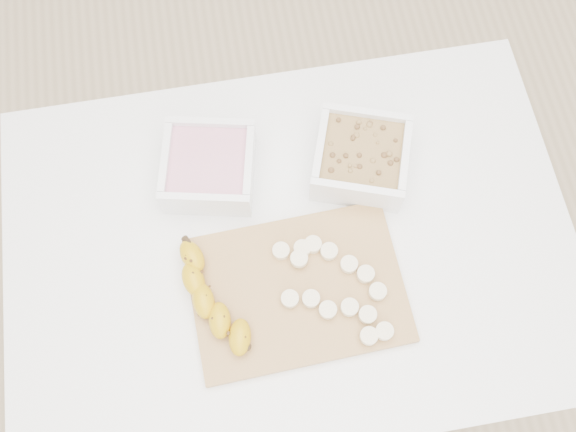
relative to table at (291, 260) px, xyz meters
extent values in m
plane|color=#C6AD89|center=(0.00, 0.00, -0.65)|extent=(3.50, 3.50, 0.00)
cube|color=white|center=(0.00, 0.00, 0.08)|extent=(1.00, 0.70, 0.04)
cylinder|color=white|center=(0.44, -0.29, -0.30)|extent=(0.05, 0.05, 0.71)
cylinder|color=white|center=(-0.44, 0.29, -0.30)|extent=(0.05, 0.05, 0.71)
cylinder|color=white|center=(0.44, 0.29, -0.30)|extent=(0.05, 0.05, 0.71)
cube|color=white|center=(-0.12, 0.15, 0.13)|extent=(0.19, 0.19, 0.07)
cube|color=pink|center=(-0.12, 0.15, 0.14)|extent=(0.16, 0.16, 0.04)
cube|color=white|center=(0.15, 0.13, 0.13)|extent=(0.21, 0.21, 0.08)
cube|color=olive|center=(0.15, 0.13, 0.14)|extent=(0.17, 0.17, 0.04)
cube|color=#B0874E|center=(0.00, -0.09, 0.10)|extent=(0.37, 0.27, 0.01)
cylinder|color=#FAE9BE|center=(-0.02, -0.02, 0.12)|extent=(0.03, 0.03, 0.01)
cylinder|color=#FAE9BE|center=(0.02, -0.02, 0.12)|extent=(0.03, 0.03, 0.01)
cylinder|color=#FAE9BE|center=(0.04, -0.02, 0.12)|extent=(0.03, 0.03, 0.01)
cylinder|color=#FAE9BE|center=(0.06, -0.03, 0.12)|extent=(0.03, 0.03, 0.01)
cylinder|color=#FAE9BE|center=(0.09, -0.06, 0.12)|extent=(0.03, 0.03, 0.01)
cylinder|color=#FAE9BE|center=(0.11, -0.08, 0.12)|extent=(0.03, 0.03, 0.01)
cylinder|color=#FAE9BE|center=(0.13, -0.12, 0.12)|extent=(0.03, 0.03, 0.01)
cylinder|color=#FAE9BE|center=(-0.02, -0.10, 0.12)|extent=(0.03, 0.03, 0.01)
cylinder|color=#FAE9BE|center=(0.02, -0.11, 0.12)|extent=(0.03, 0.03, 0.01)
cylinder|color=#FAE9BE|center=(0.04, -0.13, 0.12)|extent=(0.03, 0.03, 0.01)
cylinder|color=#FAE9BE|center=(0.08, -0.13, 0.12)|extent=(0.03, 0.03, 0.01)
cylinder|color=#FAE9BE|center=(0.10, -0.15, 0.12)|extent=(0.03, 0.03, 0.01)
cylinder|color=#FAE9BE|center=(0.12, -0.18, 0.12)|extent=(0.03, 0.03, 0.01)
cylinder|color=#FAE9BE|center=(0.10, -0.19, 0.12)|extent=(0.03, 0.03, 0.01)
cylinder|color=#FAE9BE|center=(0.01, -0.04, 0.12)|extent=(0.03, 0.03, 0.01)
camera|label=1|loc=(-0.06, -0.35, 1.17)|focal=40.00mm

